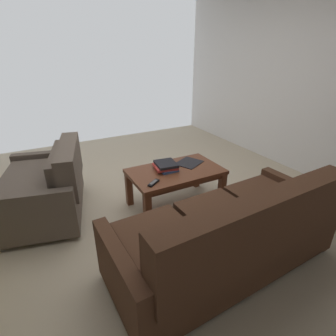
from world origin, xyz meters
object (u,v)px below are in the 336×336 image
object	(u,v)px
sofa_main	(230,235)
book_stack	(166,166)
tv_remote	(154,183)
loveseat_near	(47,187)
coffee_table	(175,176)
loose_magazine	(189,163)

from	to	relation	value
sofa_main	book_stack	bearing A→B (deg)	-91.41
tv_remote	sofa_main	bearing A→B (deg)	105.01
book_stack	loveseat_near	bearing A→B (deg)	-19.20
coffee_table	loose_magazine	distance (m)	0.27
coffee_table	loveseat_near	bearing A→B (deg)	-20.54
sofa_main	book_stack	size ratio (longest dim) A/B	6.95
loveseat_near	book_stack	world-z (taller)	loveseat_near
loose_magazine	tv_remote	bearing A→B (deg)	-91.33
tv_remote	loose_magazine	distance (m)	0.66
book_stack	loose_magazine	xyz separation A→B (m)	(-0.33, -0.03, -0.04)
tv_remote	coffee_table	bearing A→B (deg)	-153.27
coffee_table	book_stack	bearing A→B (deg)	-36.28
sofa_main	loose_magazine	world-z (taller)	sofa_main
sofa_main	loveseat_near	size ratio (longest dim) A/B	1.50
book_stack	loose_magazine	distance (m)	0.33
tv_remote	loveseat_near	bearing A→B (deg)	-35.26
sofa_main	tv_remote	xyz separation A→B (m)	(0.24, -0.90, 0.11)
loose_magazine	sofa_main	bearing A→B (deg)	-42.85
loose_magazine	book_stack	bearing A→B (deg)	-111.28
loveseat_near	tv_remote	xyz separation A→B (m)	(-0.95, 0.67, 0.12)
coffee_table	loose_magazine	bearing A→B (deg)	-158.71
book_stack	tv_remote	xyz separation A→B (m)	(0.27, 0.25, -0.03)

